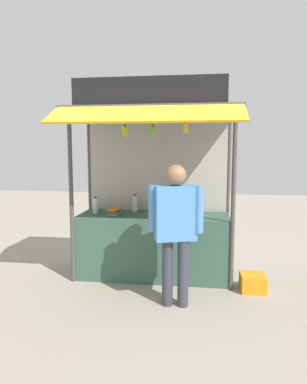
# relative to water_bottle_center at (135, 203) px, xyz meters

# --- Properties ---
(ground_plane) EXTENTS (20.00, 20.00, 0.00)m
(ground_plane) POSITION_rel_water_bottle_center_xyz_m (0.33, -0.26, -1.07)
(ground_plane) COLOR #9E9384
(stall_counter) EXTENTS (2.26, 0.78, 0.94)m
(stall_counter) POSITION_rel_water_bottle_center_xyz_m (0.33, -0.26, -0.60)
(stall_counter) COLOR #385B4C
(stall_counter) RESTS_ON ground
(stall_structure) EXTENTS (2.46, 1.59, 2.85)m
(stall_structure) POSITION_rel_water_bottle_center_xyz_m (0.33, -0.16, 0.66)
(stall_structure) COLOR #4C4742
(stall_structure) RESTS_ON ground
(water_bottle_center) EXTENTS (0.08, 0.08, 0.28)m
(water_bottle_center) POSITION_rel_water_bottle_center_xyz_m (0.00, 0.00, 0.00)
(water_bottle_center) COLOR silver
(water_bottle_center) RESTS_ON stall_counter
(water_bottle_rear_center) EXTENTS (0.07, 0.07, 0.24)m
(water_bottle_rear_center) POSITION_rel_water_bottle_center_xyz_m (1.04, -0.22, -0.02)
(water_bottle_rear_center) COLOR silver
(water_bottle_rear_center) RESTS_ON stall_counter
(water_bottle_back_right) EXTENTS (0.08, 0.08, 0.30)m
(water_bottle_back_right) POSITION_rel_water_bottle_center_xyz_m (0.65, -0.05, 0.01)
(water_bottle_back_right) COLOR silver
(water_bottle_back_right) RESTS_ON stall_counter
(water_bottle_left) EXTENTS (0.08, 0.08, 0.27)m
(water_bottle_left) POSITION_rel_water_bottle_center_xyz_m (-0.57, -0.25, -0.01)
(water_bottle_left) COLOR silver
(water_bottle_left) RESTS_ON stall_counter
(magazine_stack_far_right) EXTENTS (0.20, 0.31, 0.03)m
(magazine_stack_far_right) POSITION_rel_water_bottle_center_xyz_m (0.71, -0.33, -0.11)
(magazine_stack_far_right) COLOR orange
(magazine_stack_far_right) RESTS_ON stall_counter
(magazine_stack_mid_right) EXTENTS (0.20, 0.31, 0.08)m
(magazine_stack_mid_right) POSITION_rel_water_bottle_center_xyz_m (-0.27, -0.27, -0.09)
(magazine_stack_mid_right) COLOR yellow
(magazine_stack_mid_right) RESTS_ON stall_counter
(banana_bunch_rightmost) EXTENTS (0.10, 0.10, 0.29)m
(banana_bunch_rightmost) POSITION_rel_water_bottle_center_xyz_m (0.02, -0.76, 1.09)
(banana_bunch_rightmost) COLOR #332D23
(banana_bunch_leftmost) EXTENTS (0.09, 0.09, 0.24)m
(banana_bunch_leftmost) POSITION_rel_water_bottle_center_xyz_m (0.82, -0.75, 1.13)
(banana_bunch_leftmost) COLOR #332D23
(banana_bunch_inner_left) EXTENTS (0.11, 0.11, 0.30)m
(banana_bunch_inner_left) POSITION_rel_water_bottle_center_xyz_m (0.39, -0.75, 1.09)
(banana_bunch_inner_left) COLOR #332D23
(vendor_person) EXTENTS (0.66, 0.35, 1.74)m
(vendor_person) POSITION_rel_water_bottle_center_xyz_m (0.73, -1.25, -0.02)
(vendor_person) COLOR #383842
(vendor_person) RESTS_ON ground
(plastic_crate) EXTENTS (0.34, 0.34, 0.23)m
(plastic_crate) POSITION_rel_water_bottle_center_xyz_m (1.75, -0.66, -0.96)
(plastic_crate) COLOR orange
(plastic_crate) RESTS_ON ground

